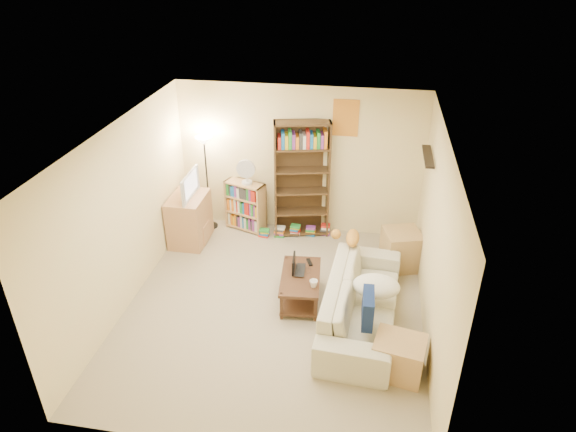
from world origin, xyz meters
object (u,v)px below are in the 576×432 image
(tv_stand, at_px, (189,219))
(tall_bookshelf, at_px, (302,177))
(short_bookshelf, at_px, (245,206))
(floor_lamp, at_px, (205,156))
(side_table, at_px, (401,249))
(end_cabinet, at_px, (399,357))
(laptop, at_px, (304,271))
(mug, at_px, (314,284))
(coffee_table, at_px, (300,284))
(desk_fan, at_px, (246,171))
(television, at_px, (186,185))
(sofa, at_px, (361,302))
(tabby_cat, at_px, (350,237))

(tv_stand, bearing_deg, tall_bookshelf, 17.74)
(short_bookshelf, relative_size, floor_lamp, 0.53)
(side_table, height_order, end_cabinet, side_table)
(laptop, relative_size, tall_bookshelf, 0.17)
(mug, bearing_deg, coffee_table, 132.48)
(coffee_table, relative_size, short_bookshelf, 1.13)
(desk_fan, height_order, end_cabinet, desk_fan)
(coffee_table, height_order, tall_bookshelf, tall_bookshelf)
(coffee_table, xyz_separation_m, floor_lamp, (-1.85, 1.78, 1.05))
(television, height_order, end_cabinet, television)
(television, xyz_separation_m, tall_bookshelf, (1.77, 0.55, 0.02))
(mug, distance_m, short_bookshelf, 2.50)
(sofa, relative_size, tv_stand, 2.84)
(mug, distance_m, television, 2.75)
(tv_stand, bearing_deg, tabby_cat, -14.33)
(side_table, bearing_deg, tv_stand, 177.16)
(short_bookshelf, bearing_deg, tv_stand, -126.16)
(laptop, relative_size, television, 0.47)
(television, xyz_separation_m, floor_lamp, (0.18, 0.51, 0.29))
(desk_fan, relative_size, floor_lamp, 0.26)
(tall_bookshelf, bearing_deg, short_bookshelf, 167.72)
(mug, relative_size, desk_fan, 0.26)
(tv_stand, distance_m, short_bookshelf, 0.98)
(laptop, bearing_deg, tall_bookshelf, 5.87)
(tall_bookshelf, xyz_separation_m, short_bookshelf, (-0.96, 0.00, -0.61))
(laptop, height_order, side_table, side_table)
(sofa, height_order, side_table, sofa)
(coffee_table, xyz_separation_m, tall_bookshelf, (-0.26, 1.82, 0.78))
(tabby_cat, height_order, floor_lamp, floor_lamp)
(tv_stand, bearing_deg, desk_fan, 31.12)
(tv_stand, distance_m, desk_fan, 1.22)
(mug, height_order, side_table, side_table)
(coffee_table, relative_size, television, 1.35)
(coffee_table, relative_size, floor_lamp, 0.60)
(tabby_cat, bearing_deg, sofa, -75.27)
(tall_bookshelf, relative_size, desk_fan, 4.56)
(laptop, height_order, floor_lamp, floor_lamp)
(floor_lamp, height_order, side_table, floor_lamp)
(coffee_table, bearing_deg, floor_lamp, 131.41)
(tv_stand, relative_size, floor_lamp, 0.49)
(sofa, bearing_deg, tabby_cat, 18.61)
(tabby_cat, xyz_separation_m, television, (-2.65, 0.69, 0.28))
(coffee_table, bearing_deg, mug, -52.25)
(sofa, xyz_separation_m, floor_lamp, (-2.70, 2.10, 0.99))
(short_bookshelf, height_order, desk_fan, desk_fan)
(tv_stand, relative_size, television, 1.12)
(floor_lamp, bearing_deg, desk_fan, -0.20)
(sofa, distance_m, tabby_cat, 1.01)
(sofa, xyz_separation_m, coffee_table, (-0.85, 0.32, -0.06))
(tabby_cat, bearing_deg, laptop, -141.27)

